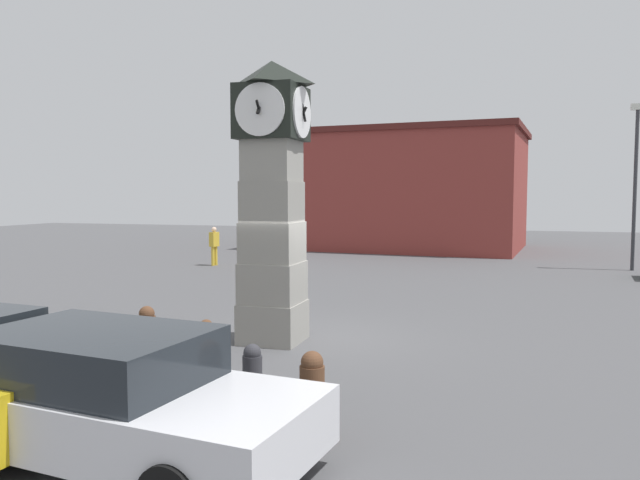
# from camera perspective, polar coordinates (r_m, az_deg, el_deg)

# --- Properties ---
(ground_plane) EXTENTS (82.76, 82.76, 0.00)m
(ground_plane) POSITION_cam_1_polar(r_m,az_deg,el_deg) (13.41, -1.42, -8.84)
(ground_plane) COLOR #4C4C4F
(clock_tower) EXTENTS (1.59, 1.55, 5.68)m
(clock_tower) POSITION_cam_1_polar(r_m,az_deg,el_deg) (12.67, -4.38, 3.88)
(clock_tower) COLOR gray
(clock_tower) RESTS_ON ground_plane
(bollard_near_tower) EXTENTS (0.32, 0.32, 1.09)m
(bollard_near_tower) POSITION_cam_1_polar(r_m,az_deg,el_deg) (8.00, -0.73, -13.85)
(bollard_near_tower) COLOR brown
(bollard_near_tower) RESTS_ON ground_plane
(bollard_mid_row) EXTENTS (0.27, 0.27, 0.96)m
(bollard_mid_row) POSITION_cam_1_polar(r_m,az_deg,el_deg) (8.91, -6.20, -12.41)
(bollard_mid_row) COLOR #333338
(bollard_mid_row) RESTS_ON ground_plane
(bollard_far_row) EXTENTS (0.22, 0.22, 1.12)m
(bollard_far_row) POSITION_cam_1_polar(r_m,az_deg,el_deg) (9.90, -10.33, -10.28)
(bollard_far_row) COLOR brown
(bollard_far_row) RESTS_ON ground_plane
(bollard_end_row) EXTENTS (0.30, 0.30, 1.11)m
(bollard_end_row) POSITION_cam_1_polar(r_m,az_deg,el_deg) (11.28, -15.52, -8.58)
(bollard_end_row) COLOR brown
(bollard_end_row) RESTS_ON ground_plane
(car_by_building) EXTENTS (4.74, 2.48, 1.49)m
(car_by_building) POSITION_cam_1_polar(r_m,az_deg,el_deg) (7.61, -18.47, -13.37)
(car_by_building) COLOR silver
(car_by_building) RESTS_ON ground_plane
(pedestrian_near_bench) EXTENTS (0.32, 0.44, 1.64)m
(pedestrian_near_bench) POSITION_cam_1_polar(r_m,az_deg,el_deg) (26.69, -9.65, -0.32)
(pedestrian_near_bench) COLOR gold
(pedestrian_near_bench) RESTS_ON ground_plane
(street_lamp_near_road) EXTENTS (0.50, 0.24, 6.53)m
(street_lamp_near_road) POSITION_cam_1_polar(r_m,az_deg,el_deg) (27.49, 26.89, 5.31)
(street_lamp_near_road) COLOR #333338
(street_lamp_near_road) RESTS_ON ground_plane
(warehouse_blue_far) EXTENTS (12.61, 10.00, 6.47)m
(warehouse_blue_far) POSITION_cam_1_polar(r_m,az_deg,el_deg) (35.23, 8.54, 4.55)
(warehouse_blue_far) COLOR maroon
(warehouse_blue_far) RESTS_ON ground_plane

